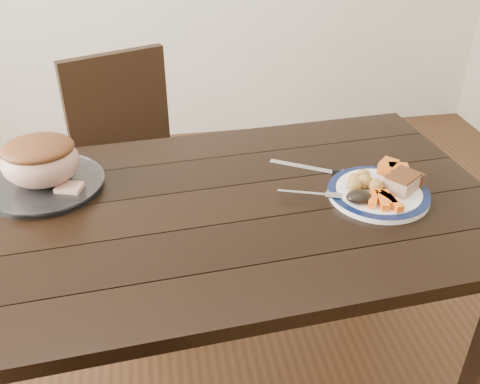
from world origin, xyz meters
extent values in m
plane|color=#472B16|center=(0.00, 0.00, 0.00)|extent=(4.00, 4.00, 0.00)
cube|color=black|center=(0.00, 0.00, 0.73)|extent=(1.66, 1.02, 0.04)
cube|color=black|center=(0.69, 0.42, 0.35)|extent=(0.07, 0.07, 0.71)
cube|color=black|center=(-0.20, 0.65, 0.45)|extent=(0.55, 0.55, 0.04)
cube|color=black|center=(-0.27, 0.84, 0.70)|extent=(0.40, 0.19, 0.46)
cube|color=black|center=(-0.10, 0.88, 0.21)|extent=(0.04, 0.04, 0.43)
cube|color=black|center=(0.03, 0.55, 0.21)|extent=(0.04, 0.04, 0.43)
cube|color=black|center=(-0.43, 0.75, 0.21)|extent=(0.04, 0.04, 0.43)
cube|color=black|center=(-0.30, 0.42, 0.21)|extent=(0.04, 0.04, 0.43)
cylinder|color=white|center=(0.48, -0.03, 0.76)|extent=(0.28, 0.28, 0.02)
torus|color=#0B1539|center=(0.48, -0.03, 0.77)|extent=(0.28, 0.28, 0.02)
cylinder|color=white|center=(-0.46, 0.18, 0.76)|extent=(0.33, 0.33, 0.02)
cube|color=tan|center=(0.54, -0.03, 0.79)|extent=(0.12, 0.11, 0.04)
ellipsoid|color=gold|center=(0.46, -0.03, 0.79)|extent=(0.04, 0.04, 0.04)
ellipsoid|color=gold|center=(0.44, -0.01, 0.79)|extent=(0.05, 0.04, 0.04)
ellipsoid|color=gold|center=(0.40, -0.02, 0.79)|extent=(0.04, 0.04, 0.04)
ellipsoid|color=gold|center=(0.42, 0.01, 0.79)|extent=(0.04, 0.04, 0.04)
ellipsoid|color=gold|center=(0.45, 0.03, 0.79)|extent=(0.04, 0.04, 0.03)
cube|color=orange|center=(0.46, -0.10, 0.78)|extent=(0.03, 0.07, 0.02)
cube|color=orange|center=(0.43, -0.09, 0.78)|extent=(0.05, 0.07, 0.02)
cube|color=orange|center=(0.48, -0.11, 0.78)|extent=(0.03, 0.07, 0.02)
cube|color=orange|center=(0.48, -0.09, 0.78)|extent=(0.02, 0.07, 0.02)
cube|color=orange|center=(0.47, -0.07, 0.78)|extent=(0.05, 0.07, 0.02)
cube|color=orange|center=(0.56, 0.03, 0.79)|extent=(0.07, 0.06, 0.04)
cube|color=orange|center=(0.54, 0.06, 0.79)|extent=(0.07, 0.07, 0.04)
ellipsoid|color=black|center=(0.40, -0.08, 0.79)|extent=(0.07, 0.05, 0.03)
cube|color=silver|center=(0.26, -0.01, 0.77)|extent=(0.14, 0.05, 0.00)
cube|color=silver|center=(0.34, -0.04, 0.77)|extent=(0.05, 0.04, 0.00)
ellipsoid|color=tan|center=(-0.46, 0.18, 0.84)|extent=(0.21, 0.19, 0.14)
cube|color=tan|center=(-0.38, 0.12, 0.78)|extent=(0.08, 0.07, 0.02)
cube|color=silver|center=(0.30, 0.17, 0.75)|extent=(0.18, 0.12, 0.00)
cube|color=black|center=(0.44, 0.09, 0.76)|extent=(0.11, 0.08, 0.01)
camera|label=1|loc=(-0.13, -1.22, 1.57)|focal=40.00mm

